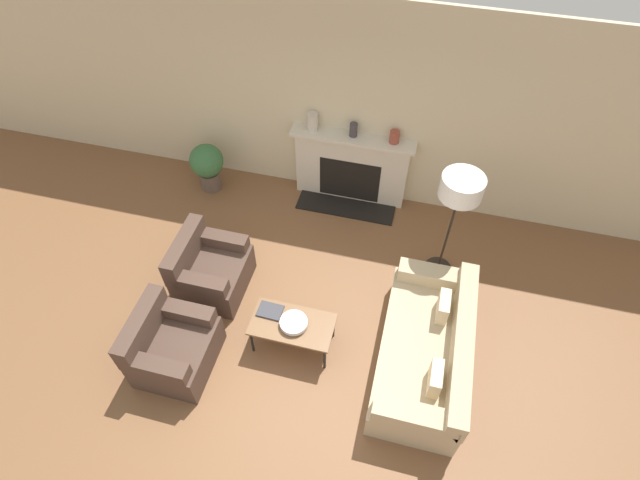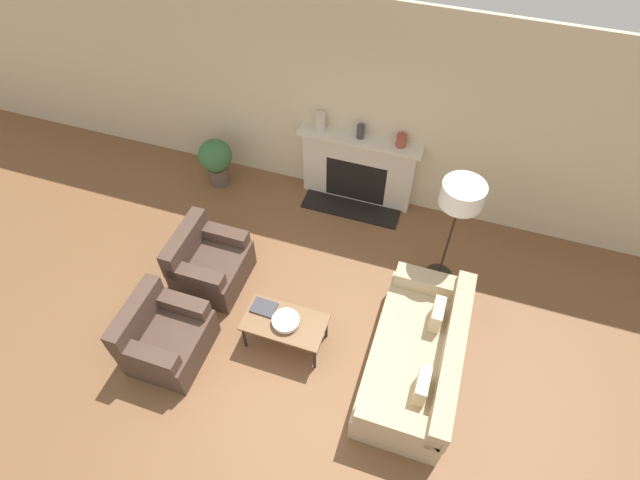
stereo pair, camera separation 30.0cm
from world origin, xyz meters
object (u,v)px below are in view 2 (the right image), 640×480
at_px(bowl, 286,321).
at_px(potted_plant, 216,159).
at_px(fireplace, 358,170).
at_px(floor_lamp, 461,200).
at_px(mantel_vase_center_right, 401,141).
at_px(mantel_vase_center_left, 361,132).
at_px(armchair_far, 209,264).
at_px(armchair_near, 165,337).
at_px(couch, 418,357).
at_px(coffee_table, 285,323).
at_px(book, 264,307).
at_px(mantel_vase_left, 320,121).

xyz_separation_m(bowl, potted_plant, (-1.98, 2.26, -0.03)).
height_order(fireplace, floor_lamp, floor_lamp).
bearing_deg(mantel_vase_center_right, mantel_vase_center_left, 180.00).
height_order(floor_lamp, mantel_vase_center_left, floor_lamp).
bearing_deg(bowl, floor_lamp, 45.34).
distance_m(armchair_far, floor_lamp, 3.14).
distance_m(armchair_near, bowl, 1.38).
bearing_deg(couch, potted_plant, -121.52).
bearing_deg(coffee_table, armchair_near, -156.09).
distance_m(floor_lamp, mantel_vase_center_right, 1.41).
bearing_deg(couch, fireplace, -150.46).
height_order(book, potted_plant, potted_plant).
bearing_deg(mantel_vase_left, coffee_table, -80.23).
height_order(fireplace, bowl, fireplace).
xyz_separation_m(mantel_vase_center_right, potted_plant, (-2.62, -0.35, -0.74)).
bearing_deg(potted_plant, mantel_vase_center_right, 7.69).
bearing_deg(mantel_vase_center_left, mantel_vase_left, 180.00).
distance_m(floor_lamp, potted_plant, 3.70).
bearing_deg(mantel_vase_center_right, couch, -71.06).
distance_m(mantel_vase_left, potted_plant, 1.73).
height_order(armchair_far, mantel_vase_center_left, mantel_vase_center_left).
distance_m(fireplace, book, 2.53).
height_order(book, floor_lamp, floor_lamp).
bearing_deg(coffee_table, potted_plant, 130.98).
relative_size(bowl, mantel_vase_center_left, 1.63).
xyz_separation_m(coffee_table, floor_lamp, (1.54, 1.53, 0.99)).
height_order(armchair_near, mantel_vase_center_right, mantel_vase_center_right).
xyz_separation_m(fireplace, mantel_vase_center_right, (0.55, 0.01, 0.65)).
relative_size(armchair_near, mantel_vase_left, 3.47).
relative_size(coffee_table, book, 3.28).
relative_size(fireplace, floor_lamp, 1.05).
bearing_deg(mantel_vase_left, mantel_vase_center_left, 0.00).
distance_m(armchair_near, mantel_vase_center_left, 3.54).
bearing_deg(couch, coffee_table, -85.32).
bearing_deg(fireplace, coffee_table, -92.56).
bearing_deg(bowl, book, 161.70).
xyz_separation_m(armchair_far, mantel_vase_center_left, (1.35, 2.06, 0.88)).
xyz_separation_m(coffee_table, mantel_vase_center_left, (0.11, 2.61, 0.80)).
relative_size(couch, mantel_vase_center_right, 11.45).
bearing_deg(bowl, fireplace, 87.92).
xyz_separation_m(fireplace, floor_lamp, (1.43, -1.07, 0.86)).
bearing_deg(book, bowl, -16.53).
bearing_deg(book, mantel_vase_center_right, 71.08).
distance_m(couch, coffee_table, 1.52).
distance_m(book, floor_lamp, 2.51).
height_order(armchair_near, armchair_far, same).
xyz_separation_m(floor_lamp, mantel_vase_center_right, (-0.88, 1.08, -0.21)).
distance_m(bowl, mantel_vase_center_left, 2.72).
height_order(coffee_table, mantel_vase_center_right, mantel_vase_center_right).
height_order(book, mantel_vase_left, mantel_vase_left).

